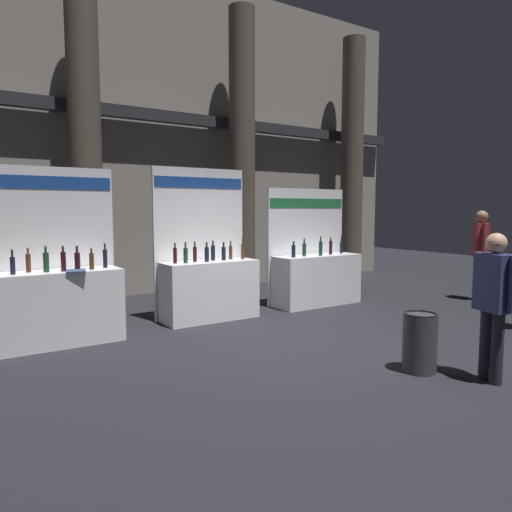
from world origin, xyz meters
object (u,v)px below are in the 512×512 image
(trash_bin, at_px, (420,342))
(visitor_4, at_px, (494,295))
(exhibitor_booth_0, at_px, (54,300))
(exhibitor_booth_1, at_px, (208,283))
(exhibitor_booth_2, at_px, (316,275))
(visitor_1, at_px, (480,247))

(trash_bin, height_order, visitor_4, visitor_4)
(exhibitor_booth_0, distance_m, exhibitor_booth_1, 2.48)
(exhibitor_booth_1, relative_size, trash_bin, 3.72)
(exhibitor_booth_1, height_order, visitor_4, exhibitor_booth_1)
(exhibitor_booth_1, height_order, exhibitor_booth_2, exhibitor_booth_1)
(exhibitor_booth_2, bearing_deg, exhibitor_booth_1, 178.75)
(exhibitor_booth_1, bearing_deg, visitor_1, -16.15)
(visitor_1, xyz_separation_m, visitor_4, (-4.29, -2.75, -0.14))
(exhibitor_booth_0, xyz_separation_m, exhibitor_booth_2, (4.81, 0.13, -0.04))
(trash_bin, xyz_separation_m, visitor_1, (4.65, 2.12, 0.75))
(exhibitor_booth_2, height_order, trash_bin, exhibitor_booth_2)
(visitor_1, height_order, visitor_4, visitor_1)
(trash_bin, bearing_deg, visitor_4, -60.15)
(trash_bin, xyz_separation_m, visitor_4, (0.36, -0.63, 0.61))
(visitor_1, relative_size, visitor_4, 1.14)
(exhibitor_booth_1, distance_m, visitor_4, 4.48)
(exhibitor_booth_1, height_order, visitor_1, exhibitor_booth_1)
(trash_bin, bearing_deg, visitor_1, 24.49)
(exhibitor_booth_0, relative_size, visitor_1, 1.34)
(exhibitor_booth_1, relative_size, visitor_4, 1.59)
(visitor_1, bearing_deg, trash_bin, 155.66)
(exhibitor_booth_0, bearing_deg, visitor_1, -9.94)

